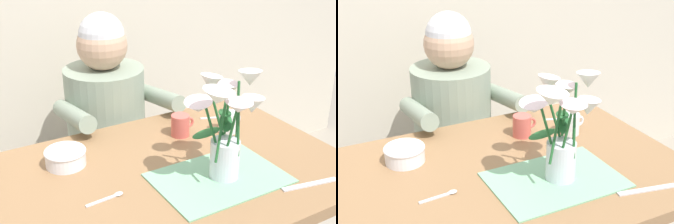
% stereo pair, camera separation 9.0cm
% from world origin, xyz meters
% --- Properties ---
extents(dining_table, '(1.20, 0.80, 0.74)m').
position_xyz_m(dining_table, '(0.00, 0.00, 0.64)').
color(dining_table, olive).
rests_on(dining_table, ground_plane).
extents(seated_person, '(0.45, 0.47, 1.14)m').
position_xyz_m(seated_person, '(0.06, 0.62, 0.56)').
color(seated_person, '#4C4C56').
rests_on(seated_person, ground_plane).
extents(striped_placemat, '(0.40, 0.28, 0.00)m').
position_xyz_m(striped_placemat, '(0.13, -0.12, 0.74)').
color(striped_placemat, '#7AB289').
rests_on(striped_placemat, dining_table).
extents(flower_vase, '(0.28, 0.25, 0.33)m').
position_xyz_m(flower_vase, '(0.14, -0.12, 0.93)').
color(flower_vase, silver).
rests_on(flower_vase, dining_table).
extents(ceramic_bowl, '(0.14, 0.14, 0.06)m').
position_xyz_m(ceramic_bowl, '(-0.25, 0.20, 0.77)').
color(ceramic_bowl, white).
rests_on(ceramic_bowl, dining_table).
extents(dinner_knife, '(0.19, 0.05, 0.00)m').
position_xyz_m(dinner_knife, '(0.34, -0.29, 0.74)').
color(dinner_knife, silver).
rests_on(dinner_knife, dining_table).
extents(ceramic_mug, '(0.09, 0.07, 0.08)m').
position_xyz_m(ceramic_mug, '(0.18, 0.20, 0.78)').
color(ceramic_mug, '#CC564C').
rests_on(ceramic_mug, dining_table).
extents(coffee_cup, '(0.09, 0.07, 0.08)m').
position_xyz_m(coffee_cup, '(0.35, 0.13, 0.78)').
color(coffee_cup, silver).
rests_on(coffee_cup, dining_table).
extents(spoon_0, '(0.12, 0.02, 0.01)m').
position_xyz_m(spoon_0, '(-0.21, -0.05, 0.74)').
color(spoon_0, silver).
rests_on(spoon_0, dining_table).
extents(spoon_1, '(0.12, 0.06, 0.01)m').
position_xyz_m(spoon_1, '(0.40, 0.25, 0.74)').
color(spoon_1, silver).
rests_on(spoon_1, dining_table).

